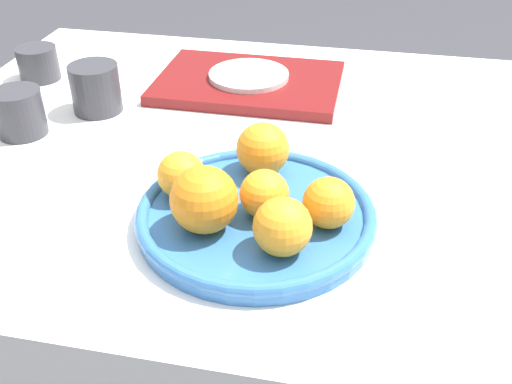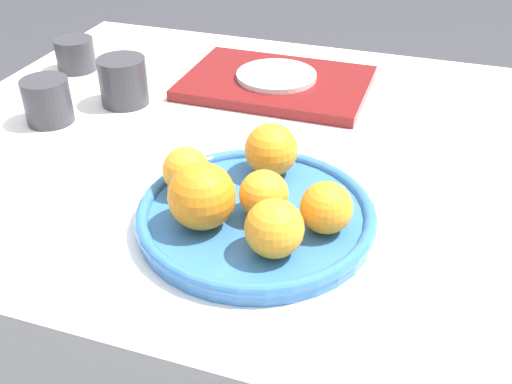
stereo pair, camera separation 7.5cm
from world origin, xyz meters
The scene contains 13 objects.
table centered at (0.00, 0.00, 0.39)m, with size 1.39×0.90×0.78m.
fruit_platter centered at (-0.08, -0.21, 0.79)m, with size 0.31×0.31×0.03m.
orange_0 centered at (-0.18, -0.19, 0.83)m, with size 0.06×0.06×0.06m.
orange_1 centered at (-0.07, -0.21, 0.83)m, with size 0.06×0.06×0.06m.
orange_2 centered at (-0.03, -0.28, 0.83)m, with size 0.07×0.07×0.07m.
orange_3 centered at (-0.09, -0.12, 0.83)m, with size 0.07×0.07×0.07m.
orange_4 centered at (-0.13, -0.26, 0.84)m, with size 0.08×0.08×0.08m.
orange_5 centered at (0.01, -0.22, 0.83)m, with size 0.06×0.06×0.06m.
serving_tray centered at (-0.18, 0.21, 0.79)m, with size 0.34×0.24×0.02m.
side_plate centered at (-0.18, 0.21, 0.80)m, with size 0.15×0.15×0.01m.
cup_1 centered at (-0.50, -0.05, 0.82)m, with size 0.08×0.08×0.08m.
cup_2 centered at (-0.42, 0.06, 0.82)m, with size 0.08×0.08×0.08m.
cup_3 centered at (-0.59, 0.17, 0.81)m, with size 0.08×0.08×0.06m.
Camera 1 is at (0.05, -0.82, 1.24)m, focal length 42.00 mm.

